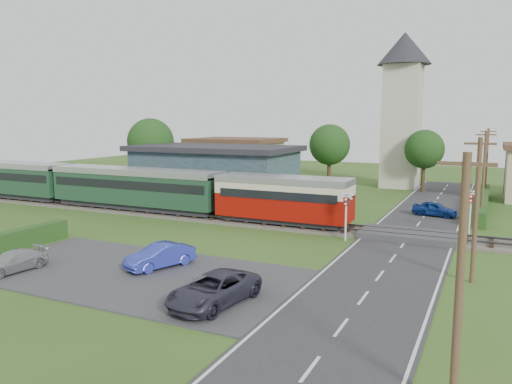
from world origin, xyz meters
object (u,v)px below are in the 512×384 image
at_px(station_building, 215,172).
at_px(car_on_road, 435,209).
at_px(house_west, 236,159).
at_px(crossing_signal_near, 346,208).
at_px(crossing_signal_far, 471,205).
at_px(equipment_hut, 112,184).
at_px(car_park_blue, 160,256).
at_px(church_tower, 403,99).
at_px(pedestrian_near, 246,199).
at_px(pedestrian_far, 118,191).
at_px(car_park_dark, 214,289).
at_px(car_park_silver, 13,261).
at_px(train, 107,185).

height_order(station_building, car_on_road, station_building).
relative_size(house_west, crossing_signal_near, 3.30).
bearing_deg(car_on_road, crossing_signal_far, -146.32).
bearing_deg(equipment_hut, car_park_blue, -42.59).
relative_size(church_tower, pedestrian_near, 11.45).
bearing_deg(car_on_road, house_west, 70.66).
distance_m(house_west, crossing_signal_near, 33.22).
bearing_deg(pedestrian_far, pedestrian_near, -79.02).
height_order(car_park_dark, pedestrian_far, pedestrian_far).
height_order(equipment_hut, car_on_road, equipment_hut).
bearing_deg(car_park_silver, church_tower, 80.29).
bearing_deg(train, pedestrian_near, 16.68).
relative_size(church_tower, house_west, 1.63).
xyz_separation_m(equipment_hut, pedestrian_near, (14.20, 0.38, -0.53)).
xyz_separation_m(church_tower, car_on_road, (5.74, -17.22, -9.59)).
bearing_deg(car_park_dark, pedestrian_far, 146.67).
relative_size(equipment_hut, crossing_signal_near, 0.78).
relative_size(church_tower, car_park_silver, 4.86).
height_order(crossing_signal_far, car_park_dark, crossing_signal_far).
relative_size(station_building, crossing_signal_far, 4.88).
height_order(equipment_hut, house_west, house_west).
bearing_deg(car_park_dark, crossing_signal_far, 71.67).
height_order(equipment_hut, car_park_dark, equipment_hut).
bearing_deg(train, car_park_blue, -40.17).
distance_m(house_west, pedestrian_near, 22.48).
xyz_separation_m(station_building, crossing_signal_far, (23.60, -6.60, -0.55)).
bearing_deg(church_tower, house_west, -171.47).
height_order(car_on_road, car_park_silver, car_on_road).
bearing_deg(crossing_signal_far, equipment_hut, 178.54).
distance_m(station_building, car_park_dark, 29.00).
xyz_separation_m(pedestrian_near, pedestrian_far, (-12.99, -0.94, -0.00)).
height_order(crossing_signal_near, pedestrian_near, crossing_signal_near).
xyz_separation_m(crossing_signal_far, pedestrian_far, (-30.39, 0.25, -0.92)).
bearing_deg(car_on_road, church_tower, 28.02).
bearing_deg(station_building, pedestrian_far, -136.91).
height_order(church_tower, crossing_signal_near, church_tower).
bearing_deg(car_park_blue, station_building, 133.81).
bearing_deg(pedestrian_near, car_park_blue, 104.97).
bearing_deg(car_on_road, crossing_signal_near, 168.36).
bearing_deg(equipment_hut, train, -54.74).
bearing_deg(house_west, station_building, -70.35).
height_order(crossing_signal_far, pedestrian_near, crossing_signal_far).
distance_m(station_building, train, 10.68).
distance_m(church_tower, car_park_silver, 45.24).
bearing_deg(pedestrian_near, pedestrian_far, 8.46).
height_order(equipment_hut, train, train).
bearing_deg(house_west, pedestrian_near, -60.03).
xyz_separation_m(church_tower, car_park_blue, (-5.76, -38.65, -9.52)).
distance_m(crossing_signal_near, pedestrian_far, 23.75).
height_order(crossing_signal_far, car_park_silver, crossing_signal_far).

